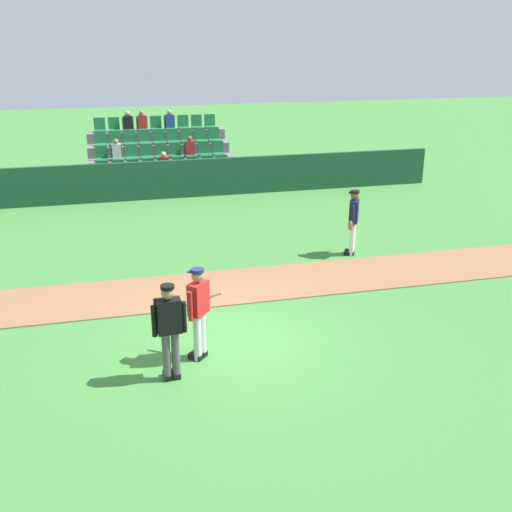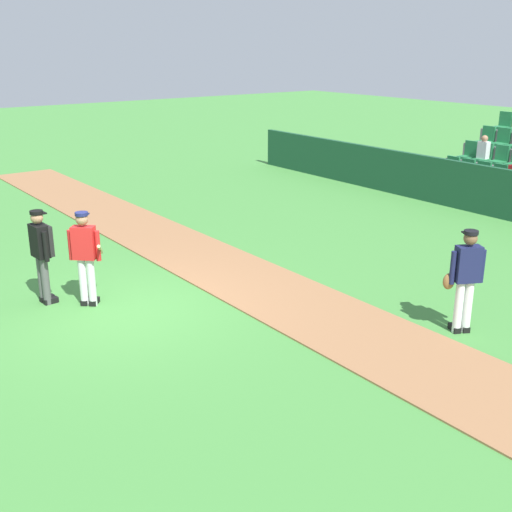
% 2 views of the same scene
% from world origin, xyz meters
% --- Properties ---
extents(ground_plane, '(80.00, 80.00, 0.00)m').
position_xyz_m(ground_plane, '(0.00, 0.00, 0.00)').
color(ground_plane, '#42843A').
extents(infield_dirt_path, '(28.00, 2.04, 0.03)m').
position_xyz_m(infield_dirt_path, '(0.00, 2.65, 0.01)').
color(infield_dirt_path, '#936642').
rests_on(infield_dirt_path, ground).
extents(dugout_fence, '(20.00, 0.16, 1.36)m').
position_xyz_m(dugout_fence, '(0.00, 11.07, 0.68)').
color(dugout_fence, '#19472D').
rests_on(dugout_fence, ground).
extents(batter_red_jersey, '(0.74, 0.68, 1.76)m').
position_xyz_m(batter_red_jersey, '(-0.61, -0.42, 0.97)').
color(batter_red_jersey, silver).
rests_on(batter_red_jersey, ground).
extents(umpire_home_plate, '(0.59, 0.33, 1.76)m').
position_xyz_m(umpire_home_plate, '(-1.19, -1.01, 1.00)').
color(umpire_home_plate, '#4C4C4C').
rests_on(umpire_home_plate, ground).
extents(runner_navy_jersey, '(0.46, 0.60, 1.76)m').
position_xyz_m(runner_navy_jersey, '(4.18, 4.05, 0.96)').
color(runner_navy_jersey, white).
rests_on(runner_navy_jersey, ground).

